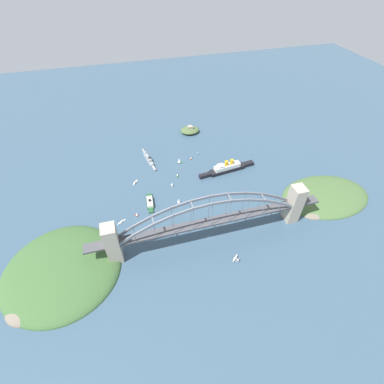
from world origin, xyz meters
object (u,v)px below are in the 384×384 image
Objects in this scene: naval_cruiser at (149,159)px; small_boat_7 at (177,175)px; seaplane_taxiing_near_bridge at (236,259)px; small_boat_1 at (137,214)px; harbor_ferry_steamer at (150,202)px; small_boat_5 at (135,182)px; small_boat_8 at (198,153)px; harbor_arch_bridge at (210,221)px; small_boat_6 at (179,161)px; small_boat_0 at (172,184)px; fort_island_mid_harbor at (190,130)px; small_boat_2 at (191,159)px; ocean_liner at (227,168)px; small_boat_3 at (122,222)px; small_boat_4 at (179,201)px.

naval_cruiser is 6.55× the size of small_boat_7.
small_boat_1 reaches higher than seaplane_taxiing_near_bridge.
small_boat_5 is at bearing 106.36° from harbor_ferry_steamer.
harbor_ferry_steamer is at bearing 40.89° from small_boat_1.
small_boat_1 reaches higher than small_boat_8.
seaplane_taxiing_near_bridge is (20.59, -41.54, -28.67)m from harbor_arch_bridge.
small_boat_6 is at bearing 70.88° from small_boat_7.
small_boat_8 is (123.71, 119.32, -2.92)m from small_boat_1.
small_boat_6 is at bearing 65.42° from small_boat_0.
harbor_ferry_steamer is at bearing -73.64° from small_boat_5.
fort_island_mid_harbor is at bearing 64.74° from small_boat_0.
ocean_liner is at bearing -45.17° from small_boat_2.
small_boat_3 is at bearing 142.50° from seaplane_taxiing_near_bridge.
small_boat_0 is 77.56m from small_boat_1.
small_boat_2 is 108.90m from small_boat_4.
small_boat_6 is at bearing 49.88° from small_boat_1.
naval_cruiser is 141.19m from small_boat_3.
small_boat_0 is 0.72× the size of small_boat_7.
small_boat_6 is 1.09× the size of small_boat_7.
ocean_liner reaches higher than small_boat_4.
small_boat_5 is (-101.97, -37.27, 0.11)m from small_boat_2.
naval_cruiser is at bearing 73.38° from small_boat_1.
naval_cruiser reaches higher than small_boat_8.
fort_island_mid_harbor reaches higher than small_boat_0.
fort_island_mid_harbor is (45.08, 255.19, -25.78)m from harbor_arch_bridge.
ocean_liner is 2.53× the size of harbor_ferry_steamer.
naval_cruiser reaches higher than small_boat_7.
small_boat_3 is (-106.32, 55.85, -29.87)m from harbor_arch_bridge.
small_boat_3 is 122.21m from small_boat_7.
fort_island_mid_harbor is at bearing 69.95° from small_boat_4.
small_boat_8 is (39.07, 181.29, -30.00)m from harbor_arch_bridge.
naval_cruiser is 78.64m from small_boat_0.
small_boat_0 is at bearing -71.81° from naval_cruiser.
small_boat_1 is at bearing -106.62° from naval_cruiser.
harbor_arch_bridge is 260.42m from fort_island_mid_harbor.
small_boat_6 is (24.72, 54.05, 1.57)m from small_boat_0.
small_boat_5 is 127.25m from small_boat_8.
ocean_liner is 82.77m from small_boat_7.
harbor_ferry_steamer reaches higher than small_boat_1.
small_boat_6 is at bearing 89.59° from harbor_arch_bridge.
small_boat_5 is (-56.06, 61.42, -3.31)m from small_boat_4.
ocean_liner is 13.44× the size of small_boat_0.
small_boat_8 is at bearing -94.65° from fort_island_mid_harbor.
naval_cruiser is at bearing 104.61° from harbor_arch_bridge.
seaplane_taxiing_near_bridge is at bearing -79.92° from small_boat_7.
harbor_arch_bridge reaches higher than fort_island_mid_harbor.
small_boat_7 is at bearing -114.00° from fort_island_mid_harbor.
harbor_arch_bridge is 54.52m from seaplane_taxiing_near_bridge.
small_boat_7 is at bearing -109.12° from small_boat_6.
naval_cruiser is 1.70× the size of harbor_ferry_steamer.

